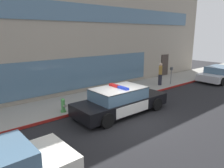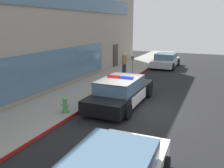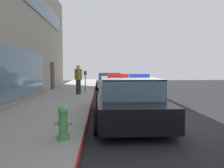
{
  "view_description": "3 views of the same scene",
  "coord_description": "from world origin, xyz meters",
  "px_view_note": "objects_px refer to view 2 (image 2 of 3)",
  "views": [
    {
      "loc": [
        -6.61,
        -6.89,
        4.07
      ],
      "look_at": [
        0.47,
        1.58,
        1.4
      ],
      "focal_mm": 34.05,
      "sensor_mm": 36.0,
      "label": 1
    },
    {
      "loc": [
        -10.21,
        -3.37,
        3.96
      ],
      "look_at": [
        0.24,
        1.24,
        1.06
      ],
      "focal_mm": 38.33,
      "sensor_mm": 36.0,
      "label": 2
    },
    {
      "loc": [
        -6.86,
        1.71,
        1.69
      ],
      "look_at": [
        -1.39,
        1.42,
        1.3
      ],
      "focal_mm": 36.47,
      "sensor_mm": 36.0,
      "label": 3
    }
  ],
  "objects_px": {
    "pedestrian_on_sidewalk": "(124,64)",
    "parking_meter": "(133,62)",
    "car_down_street": "(166,60)",
    "police_cruiser": "(121,92)",
    "fire_hydrant": "(65,105)"
  },
  "relations": [
    {
      "from": "pedestrian_on_sidewalk",
      "to": "parking_meter",
      "type": "height_order",
      "value": "pedestrian_on_sidewalk"
    },
    {
      "from": "police_cruiser",
      "to": "pedestrian_on_sidewalk",
      "type": "distance_m",
      "value": 6.42
    },
    {
      "from": "car_down_street",
      "to": "parking_meter",
      "type": "relative_size",
      "value": 3.32
    },
    {
      "from": "car_down_street",
      "to": "police_cruiser",
      "type": "bearing_deg",
      "value": -179.11
    },
    {
      "from": "police_cruiser",
      "to": "fire_hydrant",
      "type": "height_order",
      "value": "police_cruiser"
    },
    {
      "from": "fire_hydrant",
      "to": "parking_meter",
      "type": "xyz_separation_m",
      "value": [
        9.34,
        0.12,
        0.58
      ]
    },
    {
      "from": "parking_meter",
      "to": "police_cruiser",
      "type": "bearing_deg",
      "value": -165.4
    },
    {
      "from": "police_cruiser",
      "to": "pedestrian_on_sidewalk",
      "type": "height_order",
      "value": "pedestrian_on_sidewalk"
    },
    {
      "from": "fire_hydrant",
      "to": "parking_meter",
      "type": "height_order",
      "value": "parking_meter"
    },
    {
      "from": "parking_meter",
      "to": "pedestrian_on_sidewalk",
      "type": "bearing_deg",
      "value": 159.55
    },
    {
      "from": "police_cruiser",
      "to": "car_down_street",
      "type": "height_order",
      "value": "police_cruiser"
    },
    {
      "from": "car_down_street",
      "to": "parking_meter",
      "type": "distance_m",
      "value": 4.94
    },
    {
      "from": "police_cruiser",
      "to": "parking_meter",
      "type": "bearing_deg",
      "value": 14.71
    },
    {
      "from": "police_cruiser",
      "to": "pedestrian_on_sidewalk",
      "type": "relative_size",
      "value": 3.02
    },
    {
      "from": "fire_hydrant",
      "to": "car_down_street",
      "type": "bearing_deg",
      "value": -6.3
    }
  ]
}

